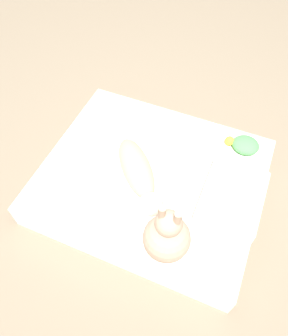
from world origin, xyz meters
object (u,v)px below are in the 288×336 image
Objects in this scene: swaddled_baby at (139,174)px; pillow at (232,198)px; bunny_plush at (167,236)px; turtle_plush at (244,145)px.

swaddled_baby reaches higher than pillow.
bunny_plush is at bearing 58.68° from pillow.
bunny_plush is 0.77m from turtle_plush.
swaddled_baby is 2.24× the size of turtle_plush.
turtle_plush is (-0.46, -0.44, -0.03)m from swaddled_baby.
swaddled_baby is 0.40m from bunny_plush.
bunny_plush is at bearing 74.94° from turtle_plush.
pillow is at bearing -121.32° from bunny_plush.
pillow is 0.37m from turtle_plush.
turtle_plush is at bearing -86.71° from pillow.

